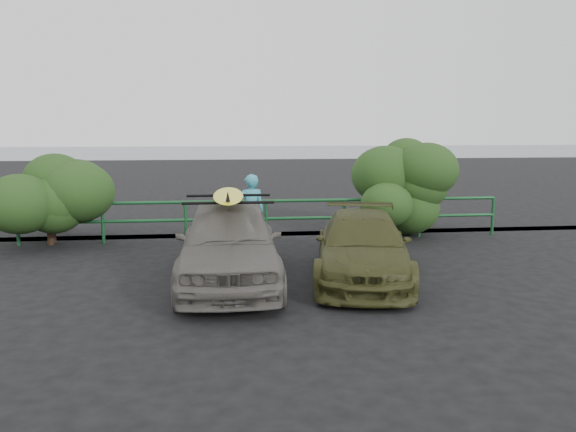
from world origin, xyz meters
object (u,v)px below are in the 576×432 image
(guardrail, at_px, (226,221))
(sedan, at_px, (229,242))
(man, at_px, (251,212))
(surfboard, at_px, (228,195))
(olive_vehicle, at_px, (362,247))

(guardrail, relative_size, sedan, 3.10)
(sedan, bearing_deg, guardrail, 91.35)
(man, height_order, surfboard, man)
(guardrail, height_order, man, man)
(man, bearing_deg, olive_vehicle, 114.50)
(guardrail, xyz_separation_m, surfboard, (0.05, -3.85, 1.11))
(sedan, bearing_deg, surfboard, 0.00)
(guardrail, distance_m, olive_vehicle, 4.58)
(guardrail, relative_size, surfboard, 5.39)
(olive_vehicle, relative_size, man, 2.40)
(guardrail, xyz_separation_m, sedan, (0.05, -3.85, 0.25))
(olive_vehicle, relative_size, surfboard, 1.63)
(olive_vehicle, bearing_deg, sedan, -167.03)
(sedan, bearing_deg, olive_vehicle, 1.80)
(sedan, distance_m, man, 2.97)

